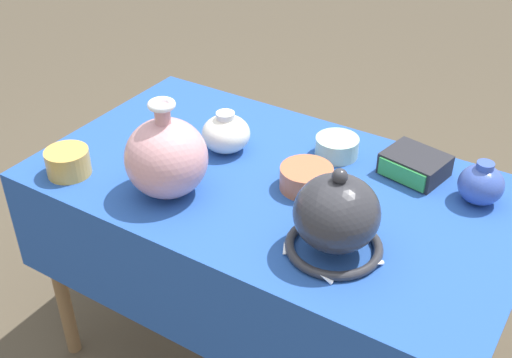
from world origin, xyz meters
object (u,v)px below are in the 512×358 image
object	(u,v)px
mosaic_tile_box	(415,165)
jar_round_ivory	(226,133)
vase_tall_bulbous	(166,157)
pot_squat_ochre	(68,162)
pot_squat_terracotta	(306,178)
pot_squat_celadon	(337,147)
jar_round_cobalt	(481,184)
vase_dome_bell	(336,218)

from	to	relation	value
mosaic_tile_box	jar_round_ivory	distance (m)	0.53
jar_round_ivory	vase_tall_bulbous	bearing A→B (deg)	-91.34
jar_round_ivory	pot_squat_ochre	bearing A→B (deg)	-131.43
mosaic_tile_box	pot_squat_terracotta	bearing A→B (deg)	-124.78
vase_tall_bulbous	pot_squat_terracotta	bearing A→B (deg)	35.34
pot_squat_celadon	jar_round_cobalt	distance (m)	0.40
vase_tall_bulbous	vase_dome_bell	world-z (taller)	vase_tall_bulbous
pot_squat_ochre	jar_round_ivory	distance (m)	0.44
pot_squat_terracotta	jar_round_cobalt	distance (m)	0.44
vase_dome_bell	pot_squat_terracotta	world-z (taller)	vase_dome_bell
jar_round_cobalt	pot_squat_ochre	bearing A→B (deg)	-154.65
pot_squat_celadon	jar_round_cobalt	size ratio (longest dim) A/B	1.06
mosaic_tile_box	pot_squat_ochre	world-z (taller)	pot_squat_ochre
pot_squat_ochre	pot_squat_celadon	world-z (taller)	pot_squat_ochre
vase_tall_bulbous	pot_squat_ochre	distance (m)	0.30
pot_squat_terracotta	jar_round_ivory	world-z (taller)	jar_round_ivory
vase_dome_bell	pot_squat_terracotta	size ratio (longest dim) A/B	1.70
pot_squat_terracotta	pot_squat_celadon	bearing A→B (deg)	91.28
pot_squat_ochre	pot_squat_terracotta	size ratio (longest dim) A/B	0.85
mosaic_tile_box	pot_squat_celadon	distance (m)	0.22
vase_dome_bell	pot_squat_celadon	xyz separation A→B (m)	(-0.18, 0.38, -0.06)
pot_squat_ochre	mosaic_tile_box	bearing A→B (deg)	31.91
vase_dome_bell	jar_round_ivory	size ratio (longest dim) A/B	1.71
vase_dome_bell	pot_squat_terracotta	distance (m)	0.26
vase_dome_bell	jar_round_ivory	world-z (taller)	vase_dome_bell
vase_dome_bell	pot_squat_celadon	size ratio (longest dim) A/B	1.94
vase_tall_bulbous	pot_squat_celadon	xyz separation A→B (m)	(0.29, 0.39, -0.08)
vase_tall_bulbous	pot_squat_terracotta	distance (m)	0.36
mosaic_tile_box	pot_squat_ochre	distance (m)	0.93
mosaic_tile_box	jar_round_ivory	xyz separation A→B (m)	(-0.50, -0.16, 0.02)
jar_round_ivory	pot_squat_terracotta	bearing A→B (deg)	-9.36
vase_tall_bulbous	pot_squat_celadon	world-z (taller)	vase_tall_bulbous
vase_dome_bell	vase_tall_bulbous	bearing A→B (deg)	-177.66
pot_squat_ochre	jar_round_cobalt	distance (m)	1.08
vase_dome_bell	mosaic_tile_box	distance (m)	0.41
vase_tall_bulbous	jar_round_ivory	world-z (taller)	vase_tall_bulbous
vase_dome_bell	pot_squat_terracotta	xyz separation A→B (m)	(-0.17, 0.19, -0.06)
vase_tall_bulbous	mosaic_tile_box	xyz separation A→B (m)	(0.51, 0.42, -0.08)
pot_squat_terracotta	jar_round_ivory	xyz separation A→B (m)	(-0.28, 0.05, 0.02)
pot_squat_ochre	vase_dome_bell	bearing A→B (deg)	7.15
vase_tall_bulbous	vase_dome_bell	distance (m)	0.47
pot_squat_celadon	jar_round_ivory	size ratio (longest dim) A/B	0.88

